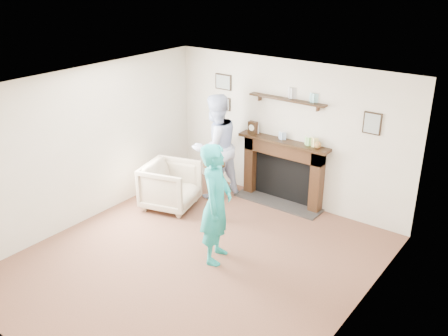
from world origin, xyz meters
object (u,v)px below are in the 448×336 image
Objects in this scene: man at (216,195)px; armchair at (171,206)px; woman at (217,258)px; pedestal_table at (214,181)px.

armchair is at bearing -6.03° from man.
man reaches higher than woman.
armchair is 0.89m from man.
man is 1.17m from pedestal_table.
pedestal_table is (0.55, -0.75, 0.70)m from man.
man reaches higher than armchair.
woman is at bearing 54.42° from man.
man is at bearing 126.21° from pedestal_table.
pedestal_table is at bearing -100.73° from armchair.
man is (0.34, 0.82, 0.00)m from armchair.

